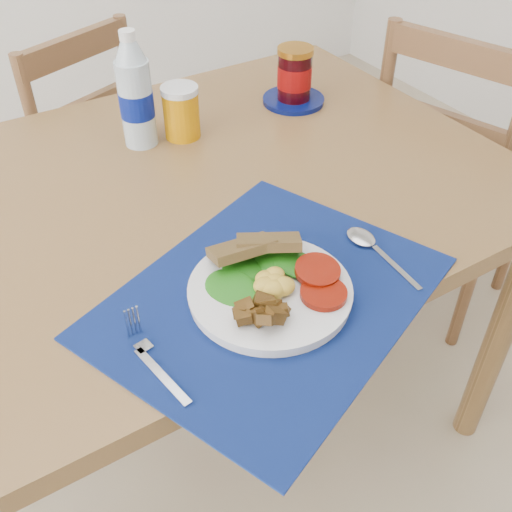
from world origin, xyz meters
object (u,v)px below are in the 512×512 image
(chair_end, at_px, (452,152))
(juice_glass, at_px, (181,113))
(chair_far, at_px, (70,137))
(jam_on_saucer, at_px, (294,79))
(breakfast_plate, at_px, (269,290))
(water_bottle, at_px, (136,96))

(chair_end, distance_m, juice_glass, 0.78)
(chair_far, xyz_separation_m, jam_on_saucer, (0.41, -0.52, 0.27))
(chair_far, xyz_separation_m, juice_glass, (0.12, -0.53, 0.27))
(chair_far, bearing_deg, chair_end, 119.93)
(breakfast_plate, distance_m, juice_glass, 0.54)
(chair_end, height_order, jam_on_saucer, chair_end)
(water_bottle, bearing_deg, chair_far, 93.40)
(chair_end, relative_size, juice_glass, 10.32)
(juice_glass, xyz_separation_m, jam_on_saucer, (0.29, 0.01, 0.01))
(chair_far, bearing_deg, juice_glass, 80.95)
(water_bottle, bearing_deg, juice_glass, -12.63)
(water_bottle, xyz_separation_m, juice_glass, (0.09, -0.02, -0.05))
(juice_glass, bearing_deg, water_bottle, 167.37)
(chair_end, xyz_separation_m, water_bottle, (-0.81, 0.16, 0.30))
(juice_glass, bearing_deg, chair_end, -10.90)
(chair_far, distance_m, juice_glass, 0.61)
(water_bottle, xyz_separation_m, jam_on_saucer, (0.38, -0.01, -0.05))
(breakfast_plate, bearing_deg, chair_far, 105.52)
(water_bottle, height_order, juice_glass, water_bottle)
(chair_end, bearing_deg, chair_far, 34.39)
(chair_end, height_order, juice_glass, chair_end)
(breakfast_plate, height_order, juice_glass, juice_glass)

